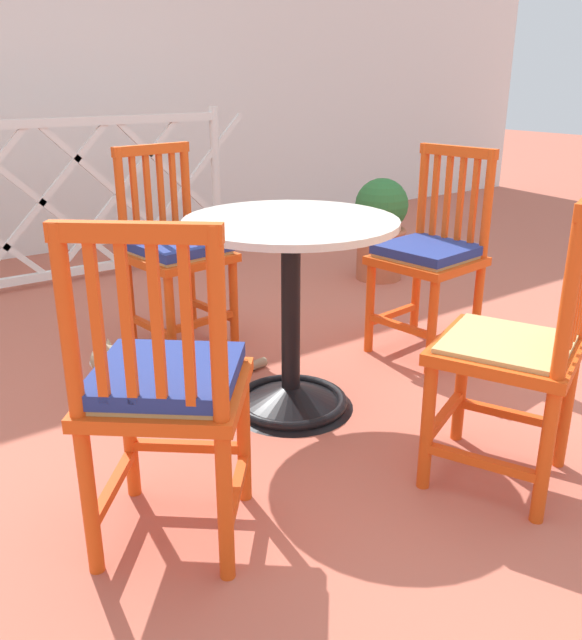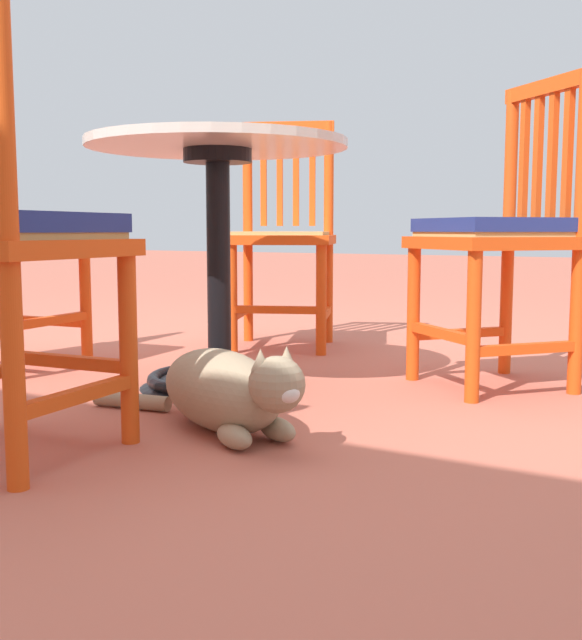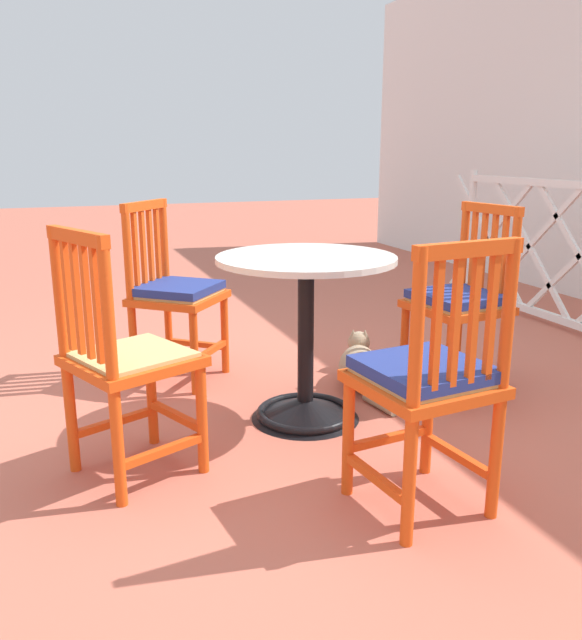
% 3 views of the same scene
% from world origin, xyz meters
% --- Properties ---
extents(ground_plane, '(24.00, 24.00, 0.00)m').
position_xyz_m(ground_plane, '(0.00, 0.00, 0.00)').
color(ground_plane, '#BC604C').
extents(cafe_table, '(0.76, 0.76, 0.73)m').
position_xyz_m(cafe_table, '(-0.10, 0.22, 0.28)').
color(cafe_table, black).
rests_on(cafe_table, ground_plane).
extents(orange_chair_by_planter, '(0.56, 0.56, 0.91)m').
position_xyz_m(orange_chair_by_planter, '(-0.81, -0.22, 0.45)').
color(orange_chair_by_planter, '#E04C14').
rests_on(orange_chair_by_planter, ground_plane).
extents(orange_chair_facing_out, '(0.53, 0.53, 0.91)m').
position_xyz_m(orange_chair_facing_out, '(0.15, -0.57, 0.43)').
color(orange_chair_facing_out, '#E04C14').
rests_on(orange_chair_facing_out, ground_plane).
extents(orange_chair_at_corner, '(0.44, 0.44, 0.91)m').
position_xyz_m(orange_chair_at_corner, '(0.73, 0.30, 0.45)').
color(orange_chair_at_corner, '#E04C14').
rests_on(orange_chair_at_corner, ground_plane).
extents(tabby_cat, '(0.73, 0.37, 0.23)m').
position_xyz_m(tabby_cat, '(-0.43, 0.64, 0.10)').
color(tabby_cat, '#9E896B').
rests_on(tabby_cat, ground_plane).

